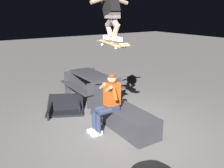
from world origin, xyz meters
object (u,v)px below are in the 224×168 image
ledge_box_main (123,117)px  person_sitting_on_ledge (108,100)px  skater_airborne (111,9)px  picnic_table_back (91,82)px  skateboard (112,44)px  kicker_ramp (66,107)px

ledge_box_main → person_sitting_on_ledge: person_sitting_on_ledge is taller
person_sitting_on_ledge → skater_airborne: bearing=-52.6°
skater_airborne → picnic_table_back: bearing=-16.5°
picnic_table_back → ledge_box_main: bearing=170.1°
person_sitting_on_ledge → skateboard: (0.07, -0.16, 1.21)m
ledge_box_main → skater_airborne: 2.39m
skateboard → picnic_table_back: skateboard is taller
skateboard → skater_airborne: skater_airborne is taller
skater_airborne → picnic_table_back: 2.94m
ledge_box_main → skateboard: size_ratio=1.94×
ledge_box_main → skater_airborne: bearing=51.3°
skater_airborne → person_sitting_on_ledge: bearing=127.4°
skateboard → ledge_box_main: bearing=-117.9°
person_sitting_on_ledge → picnic_table_back: 2.22m
person_sitting_on_ledge → skateboard: skateboard is taller
ledge_box_main → skater_airborne: size_ratio=1.77×
kicker_ramp → ledge_box_main: bearing=-156.8°
person_sitting_on_ledge → picnic_table_back: bearing=-19.6°
skater_airborne → kicker_ramp: bearing=18.6°
kicker_ramp → picnic_table_back: bearing=-66.5°
person_sitting_on_ledge → picnic_table_back: size_ratio=0.76×
ledge_box_main → skateboard: skateboard is taller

